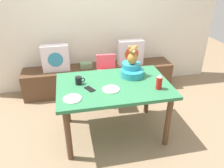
{
  "coord_description": "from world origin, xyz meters",
  "views": [
    {
      "loc": [
        -0.5,
        -2.3,
        2.01
      ],
      "look_at": [
        0.0,
        0.1,
        0.69
      ],
      "focal_mm": 35.23,
      "sensor_mm": 36.0,
      "label": 1
    }
  ],
  "objects_px": {
    "pillow_floral_left": "(56,58)",
    "teddy_bear": "(133,55)",
    "pillow_floral_right": "(131,53)",
    "cell_phone": "(90,89)",
    "infant_seat_teal": "(132,70)",
    "dining_table": "(114,91)",
    "coffee_mug": "(79,81)",
    "dinner_plate_near": "(111,89)",
    "book_stack": "(86,65)",
    "dinner_plate_far": "(72,99)",
    "ketchup_bottle": "(159,82)",
    "highchair": "(107,74)"
  },
  "relations": [
    {
      "from": "book_stack",
      "to": "dinner_plate_far",
      "type": "bearing_deg",
      "value": -101.22
    },
    {
      "from": "dining_table",
      "to": "ketchup_bottle",
      "type": "xyz_separation_m",
      "value": [
        0.49,
        -0.22,
        0.19
      ]
    },
    {
      "from": "ketchup_bottle",
      "to": "cell_phone",
      "type": "bearing_deg",
      "value": 169.15
    },
    {
      "from": "ketchup_bottle",
      "to": "pillow_floral_right",
      "type": "bearing_deg",
      "value": 87.29
    },
    {
      "from": "book_stack",
      "to": "dinner_plate_near",
      "type": "distance_m",
      "value": 1.36
    },
    {
      "from": "pillow_floral_left",
      "to": "coffee_mug",
      "type": "distance_m",
      "value": 1.14
    },
    {
      "from": "dinner_plate_far",
      "to": "dining_table",
      "type": "bearing_deg",
      "value": 25.39
    },
    {
      "from": "dining_table",
      "to": "highchair",
      "type": "height_order",
      "value": "highchair"
    },
    {
      "from": "teddy_bear",
      "to": "cell_phone",
      "type": "xyz_separation_m",
      "value": [
        -0.58,
        -0.26,
        -0.27
      ]
    },
    {
      "from": "book_stack",
      "to": "teddy_bear",
      "type": "relative_size",
      "value": 0.8
    },
    {
      "from": "dining_table",
      "to": "highchair",
      "type": "xyz_separation_m",
      "value": [
        0.05,
        0.76,
        -0.12
      ]
    },
    {
      "from": "book_stack",
      "to": "cell_phone",
      "type": "height_order",
      "value": "cell_phone"
    },
    {
      "from": "book_stack",
      "to": "dining_table",
      "type": "bearing_deg",
      "value": -79.43
    },
    {
      "from": "teddy_bear",
      "to": "dinner_plate_far",
      "type": "height_order",
      "value": "teddy_bear"
    },
    {
      "from": "pillow_floral_right",
      "to": "ketchup_bottle",
      "type": "bearing_deg",
      "value": -92.71
    },
    {
      "from": "book_stack",
      "to": "dinner_plate_far",
      "type": "height_order",
      "value": "dinner_plate_far"
    },
    {
      "from": "pillow_floral_left",
      "to": "book_stack",
      "type": "height_order",
      "value": "pillow_floral_left"
    },
    {
      "from": "teddy_bear",
      "to": "dinner_plate_far",
      "type": "bearing_deg",
      "value": -151.29
    },
    {
      "from": "coffee_mug",
      "to": "infant_seat_teal",
      "type": "bearing_deg",
      "value": 8.32
    },
    {
      "from": "highchair",
      "to": "dinner_plate_far",
      "type": "relative_size",
      "value": 3.95
    },
    {
      "from": "infant_seat_teal",
      "to": "dining_table",
      "type": "bearing_deg",
      "value": -145.75
    },
    {
      "from": "dinner_plate_near",
      "to": "pillow_floral_right",
      "type": "bearing_deg",
      "value": 64.73
    },
    {
      "from": "dinner_plate_near",
      "to": "dinner_plate_far",
      "type": "relative_size",
      "value": 1.0
    },
    {
      "from": "book_stack",
      "to": "dinner_plate_far",
      "type": "xyz_separation_m",
      "value": [
        -0.29,
        -1.44,
        0.24
      ]
    },
    {
      "from": "teddy_bear",
      "to": "dinner_plate_near",
      "type": "xyz_separation_m",
      "value": [
        -0.34,
        -0.32,
        -0.27
      ]
    },
    {
      "from": "dining_table",
      "to": "dinner_plate_near",
      "type": "height_order",
      "value": "dinner_plate_near"
    },
    {
      "from": "infant_seat_teal",
      "to": "cell_phone",
      "type": "height_order",
      "value": "infant_seat_teal"
    },
    {
      "from": "teddy_bear",
      "to": "cell_phone",
      "type": "distance_m",
      "value": 0.69
    },
    {
      "from": "dinner_plate_near",
      "to": "cell_phone",
      "type": "xyz_separation_m",
      "value": [
        -0.24,
        0.06,
        -0.0
      ]
    },
    {
      "from": "teddy_bear",
      "to": "ketchup_bottle",
      "type": "relative_size",
      "value": 1.35
    },
    {
      "from": "book_stack",
      "to": "highchair",
      "type": "bearing_deg",
      "value": -57.43
    },
    {
      "from": "pillow_floral_right",
      "to": "cell_phone",
      "type": "height_order",
      "value": "pillow_floral_right"
    },
    {
      "from": "highchair",
      "to": "teddy_bear",
      "type": "xyz_separation_m",
      "value": [
        0.23,
        -0.57,
        0.5
      ]
    },
    {
      "from": "pillow_floral_right",
      "to": "infant_seat_teal",
      "type": "relative_size",
      "value": 1.33
    },
    {
      "from": "pillow_floral_right",
      "to": "coffee_mug",
      "type": "relative_size",
      "value": 3.67
    },
    {
      "from": "pillow_floral_left",
      "to": "cell_phone",
      "type": "distance_m",
      "value": 1.31
    },
    {
      "from": "highchair",
      "to": "book_stack",
      "type": "bearing_deg",
      "value": 122.57
    },
    {
      "from": "dining_table",
      "to": "pillow_floral_left",
      "type": "bearing_deg",
      "value": 121.28
    },
    {
      "from": "pillow_floral_left",
      "to": "teddy_bear",
      "type": "height_order",
      "value": "teddy_bear"
    },
    {
      "from": "teddy_bear",
      "to": "infant_seat_teal",
      "type": "bearing_deg",
      "value": 90.0
    },
    {
      "from": "infant_seat_teal",
      "to": "cell_phone",
      "type": "relative_size",
      "value": 2.29
    },
    {
      "from": "dining_table",
      "to": "cell_phone",
      "type": "bearing_deg",
      "value": -167.79
    },
    {
      "from": "dinner_plate_near",
      "to": "teddy_bear",
      "type": "bearing_deg",
      "value": 42.73
    },
    {
      "from": "infant_seat_teal",
      "to": "cell_phone",
      "type": "xyz_separation_m",
      "value": [
        -0.58,
        -0.26,
        -0.07
      ]
    },
    {
      "from": "teddy_bear",
      "to": "pillow_floral_left",
      "type": "bearing_deg",
      "value": 135.38
    },
    {
      "from": "book_stack",
      "to": "dinner_plate_far",
      "type": "distance_m",
      "value": 1.49
    },
    {
      "from": "infant_seat_teal",
      "to": "coffee_mug",
      "type": "relative_size",
      "value": 2.75
    },
    {
      "from": "pillow_floral_right",
      "to": "infant_seat_teal",
      "type": "xyz_separation_m",
      "value": [
        -0.27,
        -0.99,
        0.13
      ]
    },
    {
      "from": "infant_seat_teal",
      "to": "ketchup_bottle",
      "type": "distance_m",
      "value": 0.46
    },
    {
      "from": "pillow_floral_left",
      "to": "teddy_bear",
      "type": "relative_size",
      "value": 1.76
    }
  ]
}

